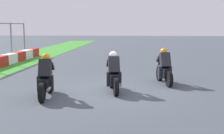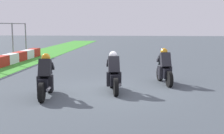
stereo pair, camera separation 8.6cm
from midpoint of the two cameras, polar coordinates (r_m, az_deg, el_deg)
The scene contains 4 objects.
ground_plane at distance 11.14m, azimuth -0.59°, elevation -4.64°, with size 120.00×120.00×0.00m, color #424B52.
rider_lane_a at distance 12.55m, azimuth 9.93°, elevation -0.43°, with size 2.03×0.63×1.51m.
rider_lane_b at distance 10.88m, azimuth 0.09°, elevation -1.60°, with size 2.03×0.62×1.51m.
rider_lane_c at distance 10.29m, azimuth -12.96°, elevation -2.37°, with size 2.04×0.57×1.51m.
Camera 1 is at (-10.83, -0.89, 2.45)m, focal length 47.00 mm.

